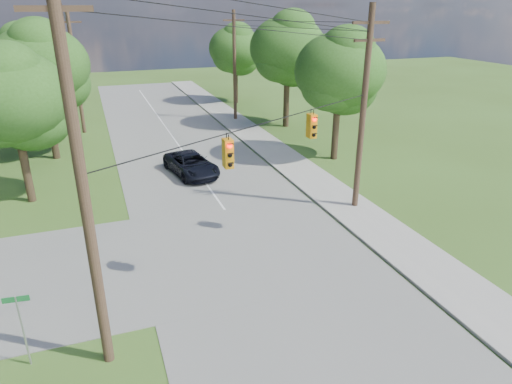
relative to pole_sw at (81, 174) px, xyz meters
name	(u,v)px	position (x,y,z in m)	size (l,w,h in m)	color
ground	(251,334)	(4.60, -0.40, -6.23)	(140.00, 140.00, 0.00)	#3A561C
main_road	(256,254)	(6.60, 4.60, -6.21)	(10.00, 100.00, 0.03)	gray
sidewalk_east	(383,230)	(13.30, 4.60, -6.17)	(2.60, 100.00, 0.12)	#A5A19A
pole_sw	(81,174)	(0.00, 0.00, 0.00)	(2.00, 0.32, 12.00)	#4F3928
pole_ne	(363,109)	(13.50, 7.60, -0.76)	(2.00, 0.32, 10.50)	#4F3928
pole_north_e	(235,66)	(13.50, 29.60, -1.10)	(2.00, 0.32, 10.00)	#4F3928
pole_north_w	(76,73)	(-0.40, 29.60, -1.10)	(2.00, 0.32, 10.00)	#4F3928
power_lines	(202,32)	(6.10, 11.14, 2.93)	(13.93, 29.62, 4.93)	black
traffic_signals	(274,138)	(7.15, 4.03, -0.73)	(4.91, 3.27, 1.05)	orange
tree_w_near	(11,97)	(-3.40, 14.60, -0.30)	(6.00, 6.00, 8.40)	#453422
tree_w_mid	(41,65)	(-2.40, 22.60, 0.35)	(6.40, 6.40, 9.22)	#453422
tree_w_far	(24,57)	(-4.40, 32.60, 0.02)	(6.00, 6.00, 8.73)	#453422
tree_e_near	(340,71)	(16.60, 15.60, 0.02)	(6.20, 6.20, 8.81)	#453422
tree_e_mid	(288,48)	(17.10, 25.60, 0.68)	(6.60, 6.60, 9.64)	#453422
tree_e_far	(235,49)	(16.10, 37.60, -0.31)	(5.80, 5.80, 8.32)	#453422
car_main_north	(191,164)	(6.13, 15.76, -5.50)	(2.33, 5.05, 1.40)	black
street_name_sign	(21,322)	(-2.31, 0.60, -4.61)	(0.75, 0.11, 2.52)	#979A9D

